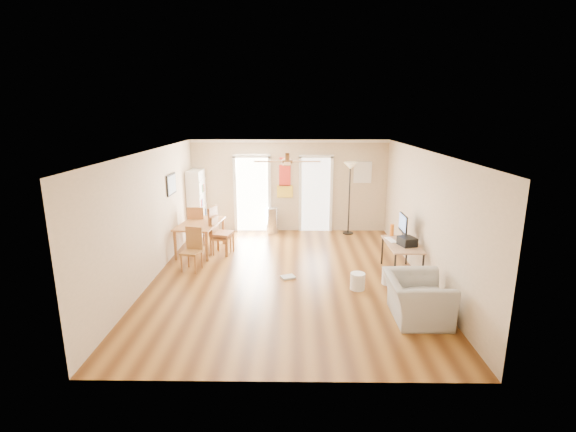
{
  "coord_description": "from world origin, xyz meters",
  "views": [
    {
      "loc": [
        0.11,
        -8.12,
        3.33
      ],
      "look_at": [
        0.0,
        0.6,
        1.15
      ],
      "focal_mm": 25.95,
      "sensor_mm": 36.0,
      "label": 1
    }
  ],
  "objects_px": {
    "dining_chair_far": "(198,225)",
    "computer_desk": "(401,259)",
    "dining_chair_right_a": "(222,236)",
    "armchair": "(417,298)",
    "wastebasket_a": "(358,281)",
    "dining_chair_near": "(191,250)",
    "wastebasket_b": "(389,277)",
    "dining_table": "(201,237)",
    "bookshelf": "(197,203)",
    "dining_chair_right_b": "(222,231)",
    "torchiere_lamp": "(349,199)",
    "printer": "(407,241)",
    "trash_can": "(272,221)"
  },
  "relations": [
    {
      "from": "dining_chair_near",
      "to": "dining_chair_far",
      "type": "height_order",
      "value": "dining_chair_far"
    },
    {
      "from": "dining_chair_far",
      "to": "computer_desk",
      "type": "xyz_separation_m",
      "value": [
        4.72,
        -1.98,
        -0.17
      ]
    },
    {
      "from": "printer",
      "to": "dining_chair_far",
      "type": "bearing_deg",
      "value": 139.37
    },
    {
      "from": "wastebasket_a",
      "to": "dining_chair_near",
      "type": "bearing_deg",
      "value": 164.57
    },
    {
      "from": "dining_chair_far",
      "to": "torchiere_lamp",
      "type": "distance_m",
      "value": 4.16
    },
    {
      "from": "dining_chair_right_a",
      "to": "dining_chair_near",
      "type": "xyz_separation_m",
      "value": [
        -0.47,
        -1.08,
        0.0
      ]
    },
    {
      "from": "torchiere_lamp",
      "to": "armchair",
      "type": "relative_size",
      "value": 1.82
    },
    {
      "from": "bookshelf",
      "to": "dining_chair_right_b",
      "type": "relative_size",
      "value": 1.58
    },
    {
      "from": "dining_table",
      "to": "printer",
      "type": "distance_m",
      "value": 4.87
    },
    {
      "from": "dining_chair_far",
      "to": "wastebasket_b",
      "type": "bearing_deg",
      "value": 151.49
    },
    {
      "from": "torchiere_lamp",
      "to": "bookshelf",
      "type": "bearing_deg",
      "value": -178.43
    },
    {
      "from": "dining_table",
      "to": "dining_chair_near",
      "type": "distance_m",
      "value": 1.28
    },
    {
      "from": "dining_table",
      "to": "trash_can",
      "type": "xyz_separation_m",
      "value": [
        1.67,
        1.61,
        -0.0
      ]
    },
    {
      "from": "computer_desk",
      "to": "wastebasket_b",
      "type": "bearing_deg",
      "value": -124.72
    },
    {
      "from": "bookshelf",
      "to": "dining_chair_right_a",
      "type": "xyz_separation_m",
      "value": [
        0.95,
        -1.66,
        -0.44
      ]
    },
    {
      "from": "trash_can",
      "to": "wastebasket_a",
      "type": "relative_size",
      "value": 2.22
    },
    {
      "from": "computer_desk",
      "to": "dining_chair_right_b",
      "type": "bearing_deg",
      "value": 162.37
    },
    {
      "from": "trash_can",
      "to": "dining_chair_right_a",
      "type": "bearing_deg",
      "value": -121.83
    },
    {
      "from": "dining_chair_near",
      "to": "wastebasket_a",
      "type": "height_order",
      "value": "dining_chair_near"
    },
    {
      "from": "computer_desk",
      "to": "wastebasket_a",
      "type": "xyz_separation_m",
      "value": [
        -1.03,
        -0.8,
        -0.17
      ]
    },
    {
      "from": "printer",
      "to": "armchair",
      "type": "height_order",
      "value": "printer"
    },
    {
      "from": "wastebasket_a",
      "to": "dining_chair_right_b",
      "type": "bearing_deg",
      "value": 145.06
    },
    {
      "from": "printer",
      "to": "trash_can",
      "type": "bearing_deg",
      "value": 115.99
    },
    {
      "from": "dining_chair_near",
      "to": "wastebasket_b",
      "type": "bearing_deg",
      "value": 3.77
    },
    {
      "from": "torchiere_lamp",
      "to": "printer",
      "type": "height_order",
      "value": "torchiere_lamp"
    },
    {
      "from": "dining_chair_near",
      "to": "armchair",
      "type": "distance_m",
      "value": 4.72
    },
    {
      "from": "dining_chair_near",
      "to": "printer",
      "type": "relative_size",
      "value": 2.69
    },
    {
      "from": "dining_chair_right_a",
      "to": "wastebasket_b",
      "type": "bearing_deg",
      "value": -103.13
    },
    {
      "from": "dining_table",
      "to": "torchiere_lamp",
      "type": "distance_m",
      "value": 4.18
    },
    {
      "from": "dining_chair_near",
      "to": "wastebasket_a",
      "type": "bearing_deg",
      "value": -2.19
    },
    {
      "from": "dining_chair_right_a",
      "to": "wastebasket_b",
      "type": "distance_m",
      "value": 4.03
    },
    {
      "from": "dining_chair_right_b",
      "to": "trash_can",
      "type": "relative_size",
      "value": 1.57
    },
    {
      "from": "wastebasket_b",
      "to": "dining_chair_right_a",
      "type": "bearing_deg",
      "value": 154.0
    },
    {
      "from": "dining_chair_right_a",
      "to": "dining_chair_near",
      "type": "bearing_deg",
      "value": 169.21
    },
    {
      "from": "printer",
      "to": "torchiere_lamp",
      "type": "bearing_deg",
      "value": 87.23
    },
    {
      "from": "bookshelf",
      "to": "dining_chair_far",
      "type": "relative_size",
      "value": 1.78
    },
    {
      "from": "dining_chair_right_b",
      "to": "wastebasket_b",
      "type": "xyz_separation_m",
      "value": [
        3.62,
        -1.8,
        -0.42
      ]
    },
    {
      "from": "dining_chair_far",
      "to": "computer_desk",
      "type": "height_order",
      "value": "dining_chair_far"
    },
    {
      "from": "dining_chair_right_a",
      "to": "armchair",
      "type": "distance_m",
      "value": 4.92
    },
    {
      "from": "dining_chair_near",
      "to": "trash_can",
      "type": "bearing_deg",
      "value": 74.33
    },
    {
      "from": "dining_chair_far",
      "to": "wastebasket_a",
      "type": "bearing_deg",
      "value": 144.54
    },
    {
      "from": "computer_desk",
      "to": "wastebasket_b",
      "type": "xyz_separation_m",
      "value": [
        -0.37,
        -0.53,
        -0.18
      ]
    },
    {
      "from": "bookshelf",
      "to": "dining_chair_right_b",
      "type": "bearing_deg",
      "value": -68.12
    },
    {
      "from": "trash_can",
      "to": "wastebasket_a",
      "type": "xyz_separation_m",
      "value": [
        1.84,
        -3.83,
        -0.2
      ]
    },
    {
      "from": "computer_desk",
      "to": "armchair",
      "type": "relative_size",
      "value": 1.14
    },
    {
      "from": "dining_chair_far",
      "to": "armchair",
      "type": "relative_size",
      "value": 0.92
    },
    {
      "from": "wastebasket_a",
      "to": "trash_can",
      "type": "bearing_deg",
      "value": 115.62
    },
    {
      "from": "trash_can",
      "to": "computer_desk",
      "type": "relative_size",
      "value": 0.58
    },
    {
      "from": "dining_chair_far",
      "to": "armchair",
      "type": "height_order",
      "value": "dining_chair_far"
    },
    {
      "from": "dining_table",
      "to": "dining_chair_near",
      "type": "relative_size",
      "value": 1.57
    }
  ]
}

